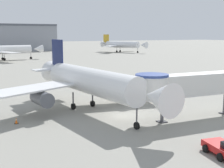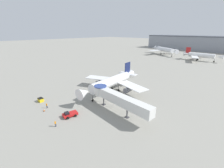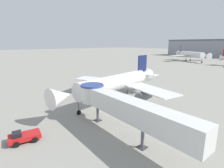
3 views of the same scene
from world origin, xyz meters
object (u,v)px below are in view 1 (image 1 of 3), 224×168
traffic_cone_port_wing (16,121)px  background_jet_gold_tail (121,45)px  background_jet_red_tail (7,50)px  main_airplane (89,82)px  pushback_tug_red (224,148)px  jet_bridge (200,84)px  traffic_cone_starboard_wing (157,102)px

traffic_cone_port_wing → background_jet_gold_tail: bearing=55.4°
background_jet_red_tail → main_airplane: bearing=174.2°
main_airplane → traffic_cone_port_wing: size_ratio=38.92×
pushback_tug_red → jet_bridge: bearing=66.9°
pushback_tug_red → traffic_cone_port_wing: size_ratio=5.58×
jet_bridge → pushback_tug_red: jet_bridge is taller
background_jet_gold_tail → pushback_tug_red: bearing=-142.0°
jet_bridge → traffic_cone_port_wing: size_ratio=27.92×
background_jet_red_tail → background_jet_gold_tail: background_jet_gold_tail is taller
traffic_cone_starboard_wing → background_jet_gold_tail: 140.02m
jet_bridge → background_jet_red_tail: background_jet_red_tail is taller
main_airplane → pushback_tug_red: size_ratio=6.98×
background_jet_red_tail → background_jet_gold_tail: 75.19m
jet_bridge → background_jet_red_tail: (-6.70, 107.23, -0.18)m
main_airplane → background_jet_red_tail: (4.90, 96.96, 0.11)m
jet_bridge → background_jet_gold_tail: background_jet_gold_tail is taller
jet_bridge → pushback_tug_red: 14.11m
main_airplane → traffic_cone_port_wing: (-10.87, -1.89, -3.92)m
traffic_cone_starboard_wing → main_airplane: bearing=173.8°
traffic_cone_port_wing → background_jet_red_tail: 100.18m
background_jet_gold_tail → traffic_cone_starboard_wing: bearing=-143.1°
jet_bridge → background_jet_gold_tail: size_ratio=0.72×
jet_bridge → background_jet_red_tail: bearing=97.3°
traffic_cone_port_wing → background_jet_red_tail: background_jet_red_tail is taller
jet_bridge → background_jet_red_tail: size_ratio=0.72×
main_airplane → jet_bridge: 15.51m
main_airplane → traffic_cone_starboard_wing: (11.17, -1.22, -4.01)m
pushback_tug_red → background_jet_gold_tail: size_ratio=0.14×
pushback_tug_red → traffic_cone_starboard_wing: (7.12, 20.32, -0.44)m
traffic_cone_port_wing → traffic_cone_starboard_wing: (22.04, 0.67, -0.10)m
pushback_tug_red → background_jet_gold_tail: bearing=74.5°
pushback_tug_red → traffic_cone_starboard_wing: bearing=81.5°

